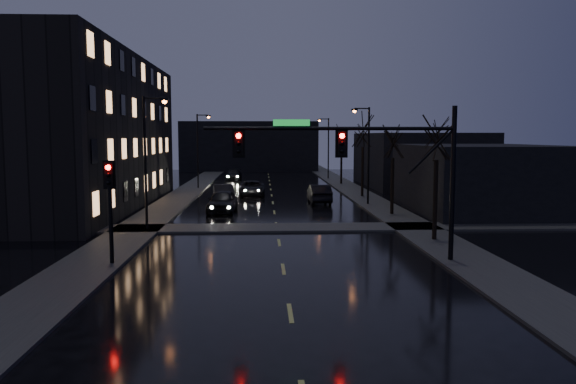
{
  "coord_description": "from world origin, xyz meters",
  "views": [
    {
      "loc": [
        -0.87,
        -15.54,
        5.67
      ],
      "look_at": [
        0.25,
        9.17,
        3.2
      ],
      "focal_mm": 35.0,
      "sensor_mm": 36.0,
      "label": 1
    }
  ],
  "objects": [
    {
      "name": "oncoming_car_c",
      "position": [
        -1.86,
        38.07,
        0.71
      ],
      "size": [
        2.4,
        5.1,
        1.41
      ],
      "primitive_type": "imported",
      "rotation": [
        0.0,
        0.0,
        0.01
      ],
      "color": "black",
      "rests_on": "ground"
    },
    {
      "name": "commercial_right_near",
      "position": [
        15.5,
        26.0,
        2.5
      ],
      "size": [
        10.0,
        14.0,
        5.0
      ],
      "primitive_type": "cube",
      "color": "black",
      "rests_on": "ground"
    },
    {
      "name": "streetlight_r_mid",
      "position": [
        7.58,
        30.0,
        4.77
      ],
      "size": [
        1.53,
        0.28,
        8.0
      ],
      "color": "black",
      "rests_on": "ground"
    },
    {
      "name": "tree_far",
      "position": [
        8.4,
        50.0,
        6.06
      ],
      "size": [
        3.43,
        3.43,
        7.88
      ],
      "color": "black",
      "rests_on": "ground"
    },
    {
      "name": "oncoming_car_d",
      "position": [
        -4.62,
        56.97,
        0.68
      ],
      "size": [
        2.12,
        4.76,
        1.36
      ],
      "primitive_type": "imported",
      "rotation": [
        0.0,
        0.0,
        -0.05
      ],
      "color": "black",
      "rests_on": "ground"
    },
    {
      "name": "tree_mid_a",
      "position": [
        8.4,
        24.0,
        5.83
      ],
      "size": [
        3.3,
        3.3,
        7.58
      ],
      "color": "black",
      "rests_on": "ground"
    },
    {
      "name": "streetlight_l_near",
      "position": [
        -7.58,
        18.0,
        4.77
      ],
      "size": [
        1.53,
        0.28,
        8.0
      ],
      "color": "black",
      "rests_on": "ground"
    },
    {
      "name": "tree_mid_b",
      "position": [
        8.4,
        36.0,
        6.61
      ],
      "size": [
        3.74,
        3.74,
        8.59
      ],
      "color": "black",
      "rests_on": "ground"
    },
    {
      "name": "oncoming_car_a",
      "position": [
        -3.87,
        26.15,
        0.84
      ],
      "size": [
        2.27,
        5.02,
        1.67
      ],
      "primitive_type": "imported",
      "rotation": [
        0.0,
        0.0,
        -0.06
      ],
      "color": "black",
      "rests_on": "ground"
    },
    {
      "name": "sidewalk_left",
      "position": [
        -8.5,
        35.0,
        0.06
      ],
      "size": [
        3.0,
        140.0,
        0.12
      ],
      "primitive_type": "cube",
      "color": "#2D2D2B",
      "rests_on": "ground"
    },
    {
      "name": "signal_mast",
      "position": [
        3.85,
        9.0,
        4.87
      ],
      "size": [
        11.11,
        0.41,
        7.0
      ],
      "color": "black",
      "rests_on": "ground"
    },
    {
      "name": "sidewalk_right",
      "position": [
        8.5,
        35.0,
        0.06
      ],
      "size": [
        3.0,
        140.0,
        0.12
      ],
      "primitive_type": "cube",
      "color": "#2D2D2B",
      "rests_on": "ground"
    },
    {
      "name": "ground",
      "position": [
        0.0,
        0.0,
        0.0
      ],
      "size": [
        160.0,
        160.0,
        0.0
      ],
      "primitive_type": "plane",
      "color": "black",
      "rests_on": "ground"
    },
    {
      "name": "signal_pole_left",
      "position": [
        -7.5,
        8.99,
        3.01
      ],
      "size": [
        0.35,
        0.41,
        4.53
      ],
      "color": "black",
      "rests_on": "ground"
    },
    {
      "name": "streetlight_l_far",
      "position": [
        -7.58,
        45.0,
        4.77
      ],
      "size": [
        1.53,
        0.28,
        8.0
      ],
      "color": "black",
      "rests_on": "ground"
    },
    {
      "name": "tree_near",
      "position": [
        8.4,
        14.0,
        6.22
      ],
      "size": [
        3.52,
        3.52,
        8.08
      ],
      "color": "black",
      "rests_on": "ground"
    },
    {
      "name": "apartment_block",
      "position": [
        -16.5,
        30.0,
        6.0
      ],
      "size": [
        12.0,
        30.0,
        12.0
      ],
      "primitive_type": "cube",
      "color": "black",
      "rests_on": "ground"
    },
    {
      "name": "oncoming_car_b",
      "position": [
        -4.19,
        32.26,
        0.77
      ],
      "size": [
        2.25,
        4.85,
        1.54
      ],
      "primitive_type": "imported",
      "rotation": [
        0.0,
        0.0,
        0.14
      ],
      "color": "black",
      "rests_on": "ground"
    },
    {
      "name": "commercial_right_far",
      "position": [
        17.0,
        48.0,
        3.0
      ],
      "size": [
        12.0,
        18.0,
        6.0
      ],
      "primitive_type": "cube",
      "color": "black",
      "rests_on": "ground"
    },
    {
      "name": "far_block",
      "position": [
        -3.0,
        78.0,
        4.0
      ],
      "size": [
        22.0,
        10.0,
        8.0
      ],
      "primitive_type": "cube",
      "color": "black",
      "rests_on": "ground"
    },
    {
      "name": "lead_car",
      "position": [
        3.93,
        31.66,
        0.79
      ],
      "size": [
        1.79,
        4.83,
        1.58
      ],
      "primitive_type": "imported",
      "rotation": [
        0.0,
        0.0,
        3.17
      ],
      "color": "black",
      "rests_on": "ground"
    },
    {
      "name": "sidewalk_cross",
      "position": [
        0.0,
        18.5,
        0.06
      ],
      "size": [
        40.0,
        3.0,
        0.12
      ],
      "primitive_type": "cube",
      "color": "#2D2D2B",
      "rests_on": "ground"
    },
    {
      "name": "streetlight_r_far",
      "position": [
        7.58,
        58.0,
        4.77
      ],
      "size": [
        1.53,
        0.28,
        8.0
      ],
      "color": "black",
      "rests_on": "ground"
    }
  ]
}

